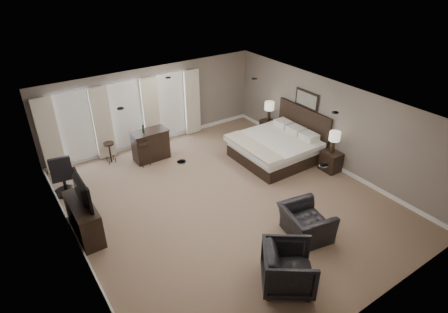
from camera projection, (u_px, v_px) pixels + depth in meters
room at (226, 158)px, 9.31m from camera, size 7.60×8.60×2.64m
window_bay at (127, 116)px, 11.83m from camera, size 5.25×0.20×2.30m
bed at (277, 138)px, 11.56m from camera, size 2.33×2.22×1.48m
nightstand_near at (331, 161)px, 11.16m from camera, size 0.45×0.56×0.61m
nightstand_far at (268, 128)px, 13.27m from camera, size 0.42×0.51×0.55m
lamp_near at (334, 142)px, 10.85m from camera, size 0.32×0.32×0.67m
lamp_far at (269, 112)px, 12.96m from camera, size 0.34×0.34×0.70m
wall_art at (307, 100)px, 11.61m from camera, size 0.04×0.96×0.56m
dresser at (84, 219)px, 8.61m from camera, size 0.48×1.48×0.86m
tv at (80, 201)px, 8.37m from camera, size 0.65×1.13×0.15m
armchair_near at (306, 218)px, 8.54m from camera, size 0.93×1.24×0.98m
armchair_far at (289, 266)px, 7.24m from camera, size 1.32×1.33×1.01m
bar_counter at (151, 145)px, 11.68m from camera, size 1.12×0.58×0.98m
bar_stool_left at (110, 153)px, 11.55m from camera, size 0.42×0.42×0.68m
bar_stool_right at (144, 153)px, 11.39m from camera, size 0.43×0.43×0.80m
desk_chair at (62, 173)px, 9.98m from camera, size 0.70×0.70×1.23m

